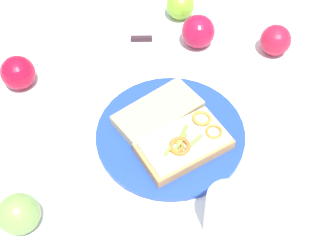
{
  "coord_description": "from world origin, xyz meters",
  "views": [
    {
      "loc": [
        0.0,
        -0.5,
        0.69
      ],
      "look_at": [
        0.0,
        0.0,
        0.03
      ],
      "focal_mm": 46.9,
      "sensor_mm": 36.0,
      "label": 1
    }
  ],
  "objects_px": {
    "plate": "(168,134)",
    "apple_3": "(273,40)",
    "apple_0": "(178,5)",
    "drinking_glass": "(222,213)",
    "apple_1": "(196,31)",
    "apple_4": "(16,73)",
    "apple_2": "(16,214)",
    "bread_slice_side": "(156,113)",
    "knife": "(131,39)",
    "sandwich": "(182,144)"
  },
  "relations": [
    {
      "from": "apple_3",
      "to": "apple_4",
      "type": "bearing_deg",
      "value": -169.09
    },
    {
      "from": "apple_1",
      "to": "apple_0",
      "type": "bearing_deg",
      "value": 111.96
    },
    {
      "from": "sandwich",
      "to": "apple_3",
      "type": "relative_size",
      "value": 2.79
    },
    {
      "from": "bread_slice_side",
      "to": "apple_4",
      "type": "distance_m",
      "value": 0.31
    },
    {
      "from": "apple_4",
      "to": "knife",
      "type": "height_order",
      "value": "apple_4"
    },
    {
      "from": "apple_2",
      "to": "sandwich",
      "type": "bearing_deg",
      "value": 28.28
    },
    {
      "from": "apple_1",
      "to": "knife",
      "type": "xyz_separation_m",
      "value": [
        -0.15,
        0.01,
        -0.03
      ]
    },
    {
      "from": "bread_slice_side",
      "to": "apple_4",
      "type": "bearing_deg",
      "value": -56.49
    },
    {
      "from": "apple_1",
      "to": "apple_3",
      "type": "height_order",
      "value": "apple_1"
    },
    {
      "from": "apple_0",
      "to": "drinking_glass",
      "type": "height_order",
      "value": "drinking_glass"
    },
    {
      "from": "plate",
      "to": "apple_4",
      "type": "distance_m",
      "value": 0.35
    },
    {
      "from": "apple_4",
      "to": "knife",
      "type": "relative_size",
      "value": 0.57
    },
    {
      "from": "sandwich",
      "to": "drinking_glass",
      "type": "xyz_separation_m",
      "value": [
        0.06,
        -0.15,
        0.02
      ]
    },
    {
      "from": "plate",
      "to": "sandwich",
      "type": "xyz_separation_m",
      "value": [
        0.03,
        -0.04,
        0.02
      ]
    },
    {
      "from": "apple_4",
      "to": "apple_2",
      "type": "bearing_deg",
      "value": -77.5
    },
    {
      "from": "sandwich",
      "to": "apple_1",
      "type": "bearing_deg",
      "value": -128.73
    },
    {
      "from": "apple_3",
      "to": "apple_4",
      "type": "relative_size",
      "value": 0.97
    },
    {
      "from": "sandwich",
      "to": "apple_4",
      "type": "height_order",
      "value": "apple_4"
    },
    {
      "from": "plate",
      "to": "apple_3",
      "type": "height_order",
      "value": "apple_3"
    },
    {
      "from": "apple_1",
      "to": "apple_4",
      "type": "distance_m",
      "value": 0.4
    },
    {
      "from": "plate",
      "to": "knife",
      "type": "xyz_separation_m",
      "value": [
        -0.09,
        0.27,
        -0.0
      ]
    },
    {
      "from": "apple_1",
      "to": "apple_3",
      "type": "relative_size",
      "value": 1.09
    },
    {
      "from": "drinking_glass",
      "to": "apple_3",
      "type": "bearing_deg",
      "value": 71.53
    },
    {
      "from": "apple_0",
      "to": "apple_1",
      "type": "bearing_deg",
      "value": -68.04
    },
    {
      "from": "bread_slice_side",
      "to": "drinking_glass",
      "type": "distance_m",
      "value": 0.26
    },
    {
      "from": "apple_3",
      "to": "drinking_glass",
      "type": "bearing_deg",
      "value": -108.47
    },
    {
      "from": "apple_0",
      "to": "apple_2",
      "type": "bearing_deg",
      "value": -116.13
    },
    {
      "from": "sandwich",
      "to": "apple_3",
      "type": "xyz_separation_m",
      "value": [
        0.21,
        0.28,
        0.01
      ]
    },
    {
      "from": "apple_0",
      "to": "apple_4",
      "type": "distance_m",
      "value": 0.41
    },
    {
      "from": "bread_slice_side",
      "to": "knife",
      "type": "bearing_deg",
      "value": -113.4
    },
    {
      "from": "bread_slice_side",
      "to": "apple_2",
      "type": "distance_m",
      "value": 0.32
    },
    {
      "from": "bread_slice_side",
      "to": "drinking_glass",
      "type": "height_order",
      "value": "drinking_glass"
    },
    {
      "from": "plate",
      "to": "knife",
      "type": "distance_m",
      "value": 0.29
    },
    {
      "from": "plate",
      "to": "drinking_glass",
      "type": "relative_size",
      "value": 2.89
    },
    {
      "from": "sandwich",
      "to": "knife",
      "type": "relative_size",
      "value": 1.54
    },
    {
      "from": "apple_0",
      "to": "apple_4",
      "type": "height_order",
      "value": "apple_4"
    },
    {
      "from": "sandwich",
      "to": "drinking_glass",
      "type": "relative_size",
      "value": 1.92
    },
    {
      "from": "sandwich",
      "to": "apple_2",
      "type": "height_order",
      "value": "apple_2"
    },
    {
      "from": "apple_1",
      "to": "plate",
      "type": "bearing_deg",
      "value": -103.0
    },
    {
      "from": "bread_slice_side",
      "to": "apple_3",
      "type": "distance_m",
      "value": 0.33
    },
    {
      "from": "apple_2",
      "to": "apple_3",
      "type": "bearing_deg",
      "value": 41.57
    },
    {
      "from": "bread_slice_side",
      "to": "knife",
      "type": "relative_size",
      "value": 1.35
    },
    {
      "from": "apple_0",
      "to": "drinking_glass",
      "type": "bearing_deg",
      "value": -82.95
    },
    {
      "from": "sandwich",
      "to": "plate",
      "type": "bearing_deg",
      "value": -89.0
    },
    {
      "from": "plate",
      "to": "apple_2",
      "type": "relative_size",
      "value": 4.13
    },
    {
      "from": "apple_4",
      "to": "apple_1",
      "type": "bearing_deg",
      "value": 18.89
    },
    {
      "from": "knife",
      "to": "apple_1",
      "type": "bearing_deg",
      "value": 174.67
    },
    {
      "from": "bread_slice_side",
      "to": "apple_3",
      "type": "xyz_separation_m",
      "value": [
        0.26,
        0.2,
        0.01
      ]
    },
    {
      "from": "apple_1",
      "to": "apple_2",
      "type": "bearing_deg",
      "value": -124.48
    },
    {
      "from": "plate",
      "to": "sandwich",
      "type": "relative_size",
      "value": 1.51
    }
  ]
}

